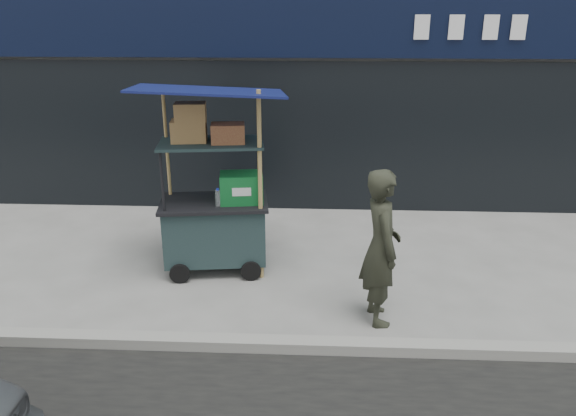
{
  "coord_description": "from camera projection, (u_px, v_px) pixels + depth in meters",
  "views": [
    {
      "loc": [
        0.65,
        -4.92,
        3.22
      ],
      "look_at": [
        0.36,
        1.2,
        0.99
      ],
      "focal_mm": 35.0,
      "sensor_mm": 36.0,
      "label": 1
    }
  ],
  "objects": [
    {
      "name": "ground",
      "position": [
        248.0,
        338.0,
        5.75
      ],
      "size": [
        80.0,
        80.0,
        0.0
      ],
      "primitive_type": "plane",
      "color": "slate",
      "rests_on": "ground"
    },
    {
      "name": "curb",
      "position": [
        245.0,
        344.0,
        5.54
      ],
      "size": [
        80.0,
        0.18,
        0.12
      ],
      "primitive_type": "cube",
      "color": "gray",
      "rests_on": "ground"
    },
    {
      "name": "vendor_cart",
      "position": [
        216.0,
        208.0,
        6.98
      ],
      "size": [
        1.91,
        1.46,
        2.37
      ],
      "rotation": [
        0.0,
        0.0,
        0.13
      ],
      "color": "#1B2D2E",
      "rests_on": "ground"
    },
    {
      "name": "vendor_man",
      "position": [
        381.0,
        247.0,
        5.82
      ],
      "size": [
        0.5,
        0.67,
        1.69
      ],
      "primitive_type": "imported",
      "rotation": [
        0.0,
        0.0,
        1.73
      ],
      "color": "#272A1F",
      "rests_on": "ground"
    }
  ]
}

